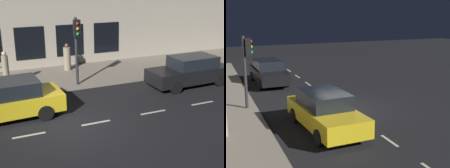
{
  "view_description": "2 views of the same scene",
  "coord_description": "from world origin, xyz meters",
  "views": [
    {
      "loc": [
        -10.6,
        2.93,
        5.4
      ],
      "look_at": [
        0.77,
        -2.02,
        1.25
      ],
      "focal_mm": 50.54,
      "sensor_mm": 36.0,
      "label": 1
    },
    {
      "loc": [
        6.26,
        14.48,
        4.91
      ],
      "look_at": [
        0.52,
        0.31,
        1.41
      ],
      "focal_mm": 54.12,
      "sensor_mm": 36.0,
      "label": 2
    }
  ],
  "objects": [
    {
      "name": "parked_car_1",
      "position": [
        1.83,
        2.16,
        0.79
      ],
      "size": [
        2.14,
        4.66,
        1.58
      ],
      "rotation": [
        0.0,
        0.0,
        0.06
      ],
      "color": "gold",
      "rests_on": "ground"
    },
    {
      "name": "parked_car_0",
      "position": [
        2.37,
        -7.21,
        0.79
      ],
      "size": [
        1.91,
        4.54,
        1.58
      ],
      "rotation": [
        0.0,
        0.0,
        0.03
      ],
      "color": "black",
      "rests_on": "ground"
    },
    {
      "name": "ground_plane",
      "position": [
        0.0,
        0.0,
        0.0
      ],
      "size": [
        60.0,
        60.0,
        0.0
      ],
      "primitive_type": "plane",
      "color": "black"
    },
    {
      "name": "pedestrian_1",
      "position": [
        7.34,
        -1.95,
        0.88
      ],
      "size": [
        0.47,
        0.47,
        1.61
      ],
      "rotation": [
        0.0,
        0.0,
        3.26
      ],
      "color": "gray",
      "rests_on": "sidewalk"
    },
    {
      "name": "pedestrian_0",
      "position": [
        5.76,
        1.73,
        0.99
      ],
      "size": [
        0.44,
        0.44,
        1.8
      ],
      "rotation": [
        0.0,
        0.0,
        5.79
      ],
      "color": "gray",
      "rests_on": "sidewalk"
    },
    {
      "name": "building_facade",
      "position": [
        8.8,
        0.0,
        4.18
      ],
      "size": [
        0.65,
        32.0,
        8.39
      ],
      "color": "#B2A893",
      "rests_on": "ground"
    },
    {
      "name": "sidewalk",
      "position": [
        6.25,
        0.0,
        0.07
      ],
      "size": [
        4.5,
        32.0,
        0.15
      ],
      "color": "gray",
      "rests_on": "ground"
    },
    {
      "name": "lane_centre_line",
      "position": [
        0.0,
        -1.0,
        0.0
      ],
      "size": [
        0.12,
        27.2,
        0.01
      ],
      "color": "beige",
      "rests_on": "ground"
    },
    {
      "name": "traffic_light",
      "position": [
        4.34,
        -1.67,
        2.51
      ],
      "size": [
        0.49,
        0.32,
        3.46
      ],
      "color": "#2D2D30",
      "rests_on": "sidewalk"
    }
  ]
}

